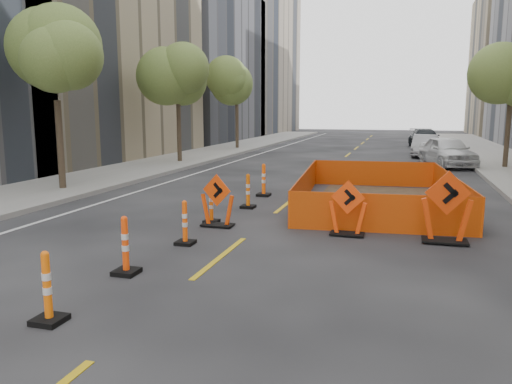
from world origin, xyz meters
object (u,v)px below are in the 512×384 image
(channelizer_2, at_px, (47,287))
(channelizer_5, at_px, (211,205))
(channelizer_4, at_px, (185,223))
(parked_car_mid, at_px, (425,146))
(chevron_sign_left, at_px, (217,200))
(chevron_sign_right, at_px, (447,207))
(channelizer_7, at_px, (264,180))
(parked_car_near, at_px, (447,151))
(channelizer_3, at_px, (125,245))
(parked_car_far, at_px, (425,138))
(channelizer_6, at_px, (248,191))
(chevron_sign_center, at_px, (348,208))

(channelizer_2, xyz_separation_m, channelizer_5, (-0.11, 6.55, -0.05))
(channelizer_4, height_order, parked_car_mid, parked_car_mid)
(chevron_sign_left, bearing_deg, chevron_sign_right, 11.44)
(channelizer_5, height_order, channelizer_7, channelizer_7)
(channelizer_4, bearing_deg, parked_car_mid, 75.91)
(parked_car_mid, bearing_deg, chevron_sign_left, -100.51)
(channelizer_5, distance_m, parked_car_near, 17.36)
(channelizer_7, relative_size, chevron_sign_right, 0.69)
(channelizer_3, bearing_deg, parked_car_near, 70.90)
(channelizer_2, relative_size, chevron_sign_left, 0.77)
(channelizer_3, height_order, parked_car_far, parked_car_far)
(chevron_sign_right, height_order, parked_car_far, chevron_sign_right)
(parked_car_near, bearing_deg, channelizer_5, -130.45)
(channelizer_7, bearing_deg, parked_car_far, 75.95)
(channelizer_6, height_order, chevron_sign_center, chevron_sign_center)
(channelizer_4, relative_size, parked_car_far, 0.20)
(chevron_sign_left, xyz_separation_m, chevron_sign_center, (3.31, 0.00, -0.01))
(channelizer_3, height_order, chevron_sign_right, chevron_sign_right)
(channelizer_4, relative_size, chevron_sign_center, 0.75)
(channelizer_3, height_order, channelizer_6, channelizer_3)
(channelizer_7, height_order, parked_car_near, parked_car_near)
(channelizer_5, bearing_deg, chevron_sign_center, -5.59)
(chevron_sign_left, bearing_deg, channelizer_5, 143.02)
(channelizer_2, xyz_separation_m, parked_car_near, (6.94, 22.41, 0.27))
(chevron_sign_left, distance_m, chevron_sign_right, 5.51)
(channelizer_4, distance_m, parked_car_near, 19.29)
(channelizer_7, bearing_deg, parked_car_near, 59.32)
(channelizer_6, distance_m, parked_car_mid, 20.02)
(channelizer_3, distance_m, parked_car_far, 33.97)
(chevron_sign_left, height_order, chevron_sign_right, chevron_sign_right)
(channelizer_2, bearing_deg, chevron_sign_right, 47.04)
(chevron_sign_right, height_order, parked_car_near, chevron_sign_right)
(channelizer_2, relative_size, channelizer_6, 1.00)
(channelizer_6, height_order, channelizer_7, channelizer_7)
(chevron_sign_right, xyz_separation_m, parked_car_mid, (0.32, 21.76, -0.14))
(channelizer_7, distance_m, chevron_sign_right, 7.36)
(parked_car_mid, bearing_deg, channelizer_3, -98.82)
(channelizer_4, bearing_deg, channelizer_3, -94.91)
(parked_car_near, distance_m, parked_car_far, 13.16)
(parked_car_mid, bearing_deg, channelizer_4, -99.58)
(chevron_sign_center, distance_m, parked_car_mid, 21.85)
(chevron_sign_center, height_order, chevron_sign_right, chevron_sign_right)
(chevron_sign_center, xyz_separation_m, parked_car_far, (2.77, 29.36, 0.06))
(channelizer_2, relative_size, chevron_sign_center, 0.79)
(chevron_sign_left, height_order, parked_car_mid, parked_car_mid)
(chevron_sign_center, bearing_deg, channelizer_7, 135.39)
(channelizer_5, relative_size, channelizer_6, 0.90)
(channelizer_2, relative_size, chevron_sign_right, 0.64)
(channelizer_6, bearing_deg, parked_car_near, 63.88)
(channelizer_7, xyz_separation_m, parked_car_far, (6.17, 24.64, 0.16))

